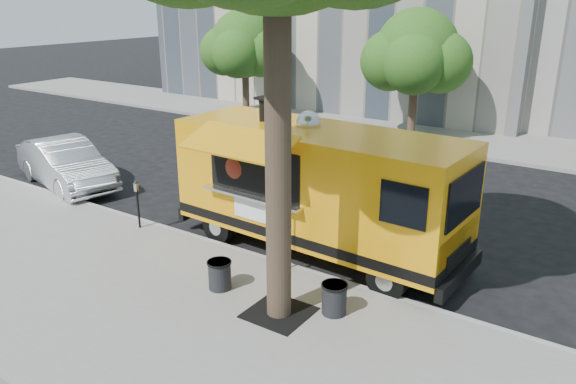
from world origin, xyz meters
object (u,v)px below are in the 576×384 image
food_truck (316,186)px  sedan (66,164)px  far_tree_a (245,44)px  far_tree_b (417,51)px  sign_post (272,204)px  trash_bin_right (334,298)px  parking_meter (137,199)px  trash_bin_left (220,274)px

food_truck → sedan: (-9.56, -0.26, -0.95)m
far_tree_a → food_truck: bearing=-46.2°
far_tree_b → sign_post: far_tree_b is taller
trash_bin_right → far_tree_b: bearing=106.8°
parking_meter → trash_bin_right: parking_meter is taller
sedan → far_tree_b: bearing=-14.9°
parking_meter → sedan: size_ratio=0.28×
far_tree_a → far_tree_b: 9.01m
parking_meter → trash_bin_left: 4.23m
parking_meter → sedan: bearing=164.9°
parking_meter → trash_bin_right: bearing=-7.4°
food_truck → sedan: bearing=-175.8°
sedan → trash_bin_left: bearing=-92.7°
far_tree_b → sedan: far_tree_b is taller
parking_meter → sign_post: bearing=-2.5°
far_tree_a → trash_bin_left: 18.87m
trash_bin_left → trash_bin_right: size_ratio=0.99×
food_truck → trash_bin_right: (1.94, -2.45, -1.25)m
trash_bin_right → sign_post: bearing=161.8°
far_tree_a → trash_bin_left: far_tree_a is taller
trash_bin_right → sedan: bearing=169.2°
far_tree_a → sign_post: far_tree_a is taller
parking_meter → food_truck: 4.89m
parking_meter → sedan: (-5.00, 1.35, -0.19)m
far_tree_b → sedan: bearing=-118.9°
far_tree_a → sign_post: bearing=-50.2°
food_truck → trash_bin_left: 3.25m
far_tree_b → parking_meter: bearing=-98.1°
sign_post → food_truck: bearing=89.8°
food_truck → parking_meter: bearing=-157.9°
sign_post → far_tree_b: bearing=100.1°
far_tree_b → food_truck: (2.56, -12.44, -2.09)m
far_tree_a → trash_bin_right: far_tree_a is taller
sedan → trash_bin_left: (8.98, -2.68, -0.30)m
far_tree_a → sedan: bearing=-80.8°
parking_meter → trash_bin_right: 6.57m
parking_meter → far_tree_a: bearing=117.1°
far_tree_b → trash_bin_left: (1.98, -15.38, -3.35)m
sedan → far_tree_a: bearing=23.2°
sedan → sign_post: bearing=-85.3°
sign_post → trash_bin_right: (1.95, -0.64, -1.36)m
food_truck → sedan: size_ratio=1.58×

